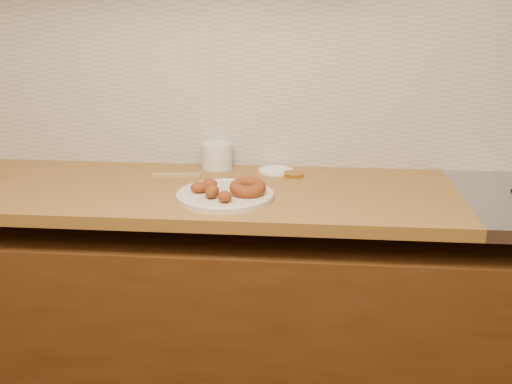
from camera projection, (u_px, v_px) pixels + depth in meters
wall_back at (309, 42)px, 2.11m from camera, size 4.00×0.02×2.70m
base_cabinet at (301, 328)px, 2.12m from camera, size 3.60×0.60×0.77m
butcher_block at (111, 190)px, 2.02m from camera, size 2.30×0.62×0.04m
backsplash at (307, 85)px, 2.15m from camera, size 3.60×0.02×0.60m
donut_plate at (225, 196)px, 1.88m from camera, size 0.31×0.31×0.02m
ring_donut at (247, 188)px, 1.86m from camera, size 0.14×0.14×0.05m
fried_dough_chunks at (211, 190)px, 1.85m from camera, size 0.15×0.18×0.04m
plastic_tub at (217, 156)px, 2.20m from camera, size 0.13×0.13×0.09m
tub_lid at (276, 171)px, 2.17m from camera, size 0.15×0.15×0.01m
brass_jar_lid at (294, 174)px, 2.11m from camera, size 0.09×0.09×0.01m
wooden_utensil at (177, 175)px, 2.10m from camera, size 0.17×0.04×0.01m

